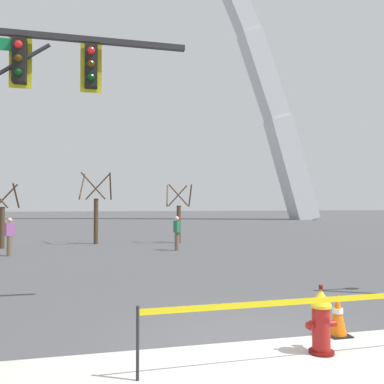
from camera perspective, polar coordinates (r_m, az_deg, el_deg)
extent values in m
plane|color=#474749|center=(7.01, 8.34, -19.66)|extent=(240.00, 240.00, 0.00)
cylinder|color=#5E0F0D|center=(6.69, 17.34, -20.26)|extent=(0.36, 0.36, 0.05)
cylinder|color=maroon|center=(6.59, 17.32, -17.50)|extent=(0.26, 0.26, 0.62)
cylinder|color=gold|center=(6.51, 17.29, -14.70)|extent=(0.30, 0.30, 0.04)
cone|color=gold|center=(6.48, 17.28, -13.58)|extent=(0.30, 0.30, 0.22)
cylinder|color=#5E0F0D|center=(6.45, 17.27, -12.37)|extent=(0.06, 0.06, 0.06)
cylinder|color=maroon|center=(6.49, 15.88, -17.20)|extent=(0.10, 0.09, 0.09)
cylinder|color=maroon|center=(6.66, 18.70, -16.75)|extent=(0.10, 0.09, 0.09)
cylinder|color=maroon|center=(6.76, 16.41, -17.36)|extent=(0.13, 0.14, 0.13)
cylinder|color=#5E0F0D|center=(6.83, 16.05, -17.20)|extent=(0.15, 0.03, 0.15)
cylinder|color=#232326|center=(5.45, -7.47, -19.93)|extent=(0.04, 0.04, 0.91)
cube|color=yellow|center=(6.19, 17.11, -14.02)|extent=(5.04, 0.12, 0.08)
cube|color=black|center=(7.58, 19.41, -18.07)|extent=(0.36, 0.36, 0.03)
cone|color=orange|center=(7.48, 19.38, -15.39)|extent=(0.28, 0.28, 0.70)
cylinder|color=white|center=(7.47, 19.38, -15.13)|extent=(0.17, 0.17, 0.08)
cube|color=#232326|center=(9.49, -16.23, 19.61)|extent=(4.80, 0.12, 0.12)
cylinder|color=#232326|center=(9.40, -22.37, 16.33)|extent=(1.11, 0.08, 0.81)
cube|color=black|center=(9.41, -22.62, 16.32)|extent=(0.26, 0.24, 0.90)
cube|color=gold|center=(9.54, -22.48, 16.06)|extent=(0.44, 0.03, 1.04)
sphere|color=red|center=(9.37, -22.73, 18.19)|extent=(0.16, 0.16, 0.16)
sphere|color=#392706|center=(9.28, -22.75, 16.56)|extent=(0.16, 0.16, 0.16)
sphere|color=black|center=(9.20, -22.77, 14.91)|extent=(0.16, 0.16, 0.16)
cube|color=black|center=(9.30, -13.69, 16.45)|extent=(0.26, 0.24, 0.90)
cube|color=gold|center=(9.43, -13.69, 16.19)|extent=(0.44, 0.03, 1.04)
sphere|color=red|center=(9.27, -13.68, 18.35)|extent=(0.16, 0.16, 0.16)
sphere|color=#392706|center=(9.17, -13.70, 16.71)|extent=(0.16, 0.16, 0.16)
sphere|color=black|center=(9.09, -13.71, 15.03)|extent=(0.16, 0.16, 0.16)
cube|color=silver|center=(60.54, 9.80, 15.39)|extent=(6.83, 2.84, 12.74)
cube|color=silver|center=(59.85, 13.49, 3.04)|extent=(7.14, 3.11, 15.01)
cylinder|color=#473323|center=(22.30, -24.63, -4.47)|extent=(0.24, 0.24, 2.03)
cylinder|color=#473323|center=(22.10, -23.01, -0.46)|extent=(0.19, 1.12, 1.23)
cylinder|color=#473323|center=(22.88, -24.13, -0.48)|extent=(1.12, 0.19, 1.23)
cylinder|color=#473323|center=(23.21, -13.05, -3.92)|extent=(0.24, 0.24, 2.46)
cylinder|color=#473323|center=(23.37, -14.87, 0.77)|extent=(0.34, 1.33, 1.48)
cylinder|color=#473323|center=(23.16, -11.13, 0.77)|extent=(0.21, 1.34, 1.48)
cylinder|color=#473323|center=(23.98, -12.86, 0.69)|extent=(1.34, 0.21, 1.48)
cylinder|color=#473323|center=(22.47, -13.42, 0.85)|extent=(1.33, 0.37, 1.48)
cylinder|color=brown|center=(23.29, -1.83, -4.43)|extent=(0.24, 0.24, 2.08)
cylinder|color=brown|center=(23.27, -3.42, -0.48)|extent=(0.30, 1.13, 1.25)
cylinder|color=brown|center=(23.35, -0.25, -0.49)|extent=(0.19, 1.14, 1.25)
cylinder|color=brown|center=(23.91, -1.99, -0.52)|extent=(1.14, 0.19, 1.25)
cylinder|color=brown|center=(22.62, -1.85, -0.45)|extent=(1.13, 0.33, 1.25)
cylinder|color=brown|center=(18.99, -23.78, -6.79)|extent=(0.22, 0.22, 0.84)
cube|color=#995193|center=(18.94, -23.75, -4.72)|extent=(0.39, 0.35, 0.54)
sphere|color=tan|center=(18.93, -23.74, -3.57)|extent=(0.20, 0.20, 0.20)
cylinder|color=brown|center=(19.50, -2.09, -6.80)|extent=(0.22, 0.22, 0.84)
cube|color=#23754C|center=(19.45, -2.08, -4.77)|extent=(0.29, 0.38, 0.54)
sphere|color=beige|center=(19.43, -2.08, -3.65)|extent=(0.20, 0.20, 0.20)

